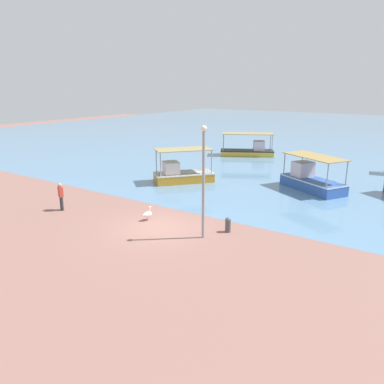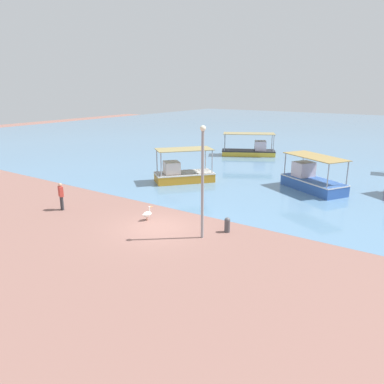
{
  "view_description": "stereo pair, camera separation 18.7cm",
  "coord_description": "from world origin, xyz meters",
  "px_view_note": "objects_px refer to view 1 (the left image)",
  "views": [
    {
      "loc": [
        11.95,
        -14.49,
        7.32
      ],
      "look_at": [
        -0.83,
        4.44,
        0.81
      ],
      "focal_mm": 35.0,
      "sensor_mm": 36.0,
      "label": 1
    },
    {
      "loc": [
        12.1,
        -14.38,
        7.32
      ],
      "look_at": [
        -0.83,
        4.44,
        0.81
      ],
      "focal_mm": 35.0,
      "sensor_mm": 36.0,
      "label": 2
    }
  ],
  "objects_px": {
    "fishing_boat_near_right": "(311,180)",
    "mooring_bollard": "(228,224)",
    "fishing_boat_far_left": "(249,150)",
    "fisherman_standing": "(61,196)",
    "lamp_post": "(203,176)",
    "pelican": "(148,214)",
    "fishing_boat_center": "(182,174)"
  },
  "relations": [
    {
      "from": "fishing_boat_near_right",
      "to": "mooring_bollard",
      "type": "distance_m",
      "value": 10.73
    },
    {
      "from": "fishing_boat_near_right",
      "to": "fisherman_standing",
      "type": "relative_size",
      "value": 3.11
    },
    {
      "from": "fishing_boat_far_left",
      "to": "fisherman_standing",
      "type": "distance_m",
      "value": 23.4
    },
    {
      "from": "pelican",
      "to": "fisherman_standing",
      "type": "xyz_separation_m",
      "value": [
        -5.52,
        -1.54,
        0.53
      ]
    },
    {
      "from": "fishing_boat_far_left",
      "to": "mooring_bollard",
      "type": "height_order",
      "value": "fishing_boat_far_left"
    },
    {
      "from": "lamp_post",
      "to": "fisherman_standing",
      "type": "height_order",
      "value": "lamp_post"
    },
    {
      "from": "fishing_boat_center",
      "to": "fisherman_standing",
      "type": "relative_size",
      "value": 2.83
    },
    {
      "from": "fishing_boat_far_left",
      "to": "pelican",
      "type": "xyz_separation_m",
      "value": [
        4.25,
        -21.82,
        -0.2
      ]
    },
    {
      "from": "pelican",
      "to": "lamp_post",
      "type": "height_order",
      "value": "lamp_post"
    },
    {
      "from": "fishing_boat_far_left",
      "to": "mooring_bollard",
      "type": "xyz_separation_m",
      "value": [
        8.82,
        -20.82,
        -0.15
      ]
    },
    {
      "from": "fishing_boat_near_right",
      "to": "fisherman_standing",
      "type": "bearing_deg",
      "value": -129.97
    },
    {
      "from": "fishing_boat_center",
      "to": "fisherman_standing",
      "type": "xyz_separation_m",
      "value": [
        -1.98,
        -9.79,
        0.27
      ]
    },
    {
      "from": "mooring_bollard",
      "to": "fisherman_standing",
      "type": "xyz_separation_m",
      "value": [
        -10.09,
        -2.55,
        0.48
      ]
    },
    {
      "from": "fishing_boat_center",
      "to": "lamp_post",
      "type": "relative_size",
      "value": 0.86
    },
    {
      "from": "fishing_boat_far_left",
      "to": "pelican",
      "type": "relative_size",
      "value": 7.44
    },
    {
      "from": "fishing_boat_near_right",
      "to": "lamp_post",
      "type": "xyz_separation_m",
      "value": [
        -1.67,
        -12.03,
        2.46
      ]
    },
    {
      "from": "fishing_boat_near_right",
      "to": "pelican",
      "type": "bearing_deg",
      "value": -115.47
    },
    {
      "from": "fishing_boat_near_right",
      "to": "mooring_bollard",
      "type": "xyz_separation_m",
      "value": [
        -1.0,
        -10.69,
        -0.26
      ]
    },
    {
      "from": "fishing_boat_near_right",
      "to": "mooring_bollard",
      "type": "bearing_deg",
      "value": -95.33
    },
    {
      "from": "pelican",
      "to": "fishing_boat_near_right",
      "type": "bearing_deg",
      "value": 64.53
    },
    {
      "from": "fishing_boat_far_left",
      "to": "fishing_boat_near_right",
      "type": "xyz_separation_m",
      "value": [
        9.82,
        -10.13,
        0.1
      ]
    },
    {
      "from": "fishing_boat_center",
      "to": "fishing_boat_near_right",
      "type": "height_order",
      "value": "fishing_boat_center"
    },
    {
      "from": "fishing_boat_near_right",
      "to": "mooring_bollard",
      "type": "height_order",
      "value": "fishing_boat_near_right"
    },
    {
      "from": "fishing_boat_center",
      "to": "lamp_post",
      "type": "height_order",
      "value": "lamp_post"
    },
    {
      "from": "lamp_post",
      "to": "mooring_bollard",
      "type": "distance_m",
      "value": 3.1
    },
    {
      "from": "pelican",
      "to": "lamp_post",
      "type": "distance_m",
      "value": 4.79
    },
    {
      "from": "lamp_post",
      "to": "fishing_boat_far_left",
      "type": "bearing_deg",
      "value": 110.19
    },
    {
      "from": "lamp_post",
      "to": "fisherman_standing",
      "type": "bearing_deg",
      "value": -172.75
    },
    {
      "from": "fishing_boat_far_left",
      "to": "lamp_post",
      "type": "xyz_separation_m",
      "value": [
        8.15,
        -22.17,
        2.56
      ]
    },
    {
      "from": "fishing_boat_far_left",
      "to": "pelican",
      "type": "distance_m",
      "value": 22.23
    },
    {
      "from": "fishing_boat_center",
      "to": "mooring_bollard",
      "type": "bearing_deg",
      "value": -41.76
    },
    {
      "from": "fishing_boat_center",
      "to": "pelican",
      "type": "height_order",
      "value": "fishing_boat_center"
    }
  ]
}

